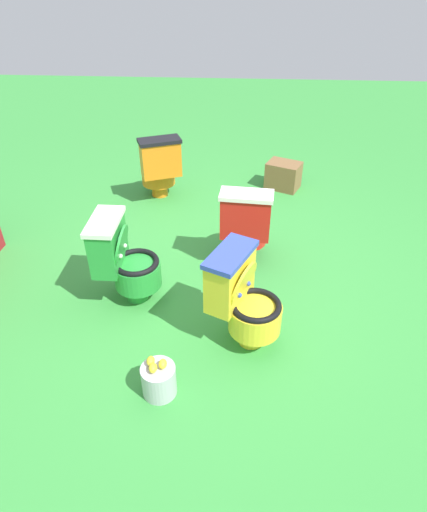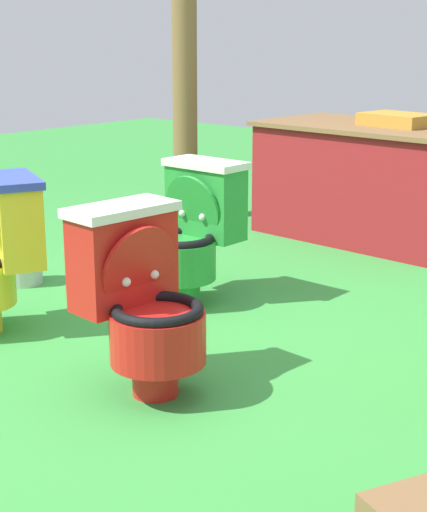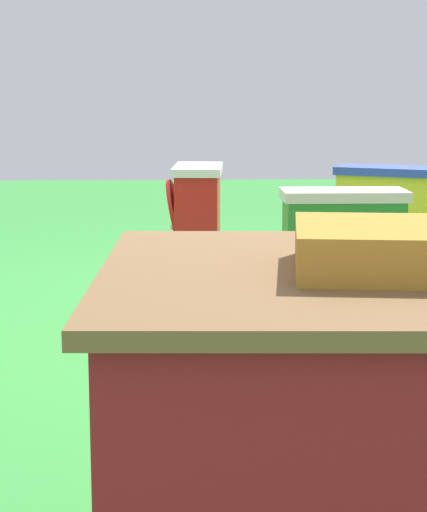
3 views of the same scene
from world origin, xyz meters
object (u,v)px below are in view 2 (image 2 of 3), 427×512
at_px(toilet_green, 192,231).
at_px(lemon_bucket, 22,263).
at_px(toilet_red, 141,299).
at_px(vendor_table, 370,181).
at_px(wooden_post, 185,105).

bearing_deg(toilet_green, lemon_bucket, 24.14).
height_order(toilet_red, vendor_table, vendor_table).
bearing_deg(lemon_bucket, toilet_red, -19.50).
bearing_deg(lemon_bucket, toilet_green, 23.74).
bearing_deg(vendor_table, toilet_red, -77.74).
relative_size(toilet_green, lemon_bucket, 2.63).
xyz_separation_m(toilet_green, lemon_bucket, (-0.92, -0.40, -0.26)).
distance_m(toilet_green, lemon_bucket, 1.03).
distance_m(vendor_table, lemon_bucket, 2.38).
bearing_deg(lemon_bucket, vendor_table, 67.23).
height_order(toilet_green, vendor_table, vendor_table).
distance_m(wooden_post, lemon_bucket, 2.01).
distance_m(toilet_green, wooden_post, 2.02).
distance_m(toilet_red, wooden_post, 3.10).
distance_m(toilet_red, vendor_table, 2.78).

